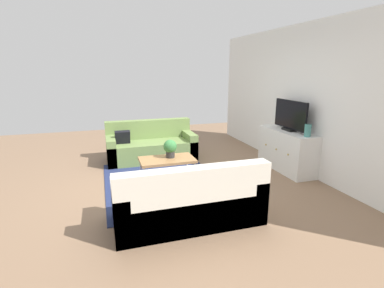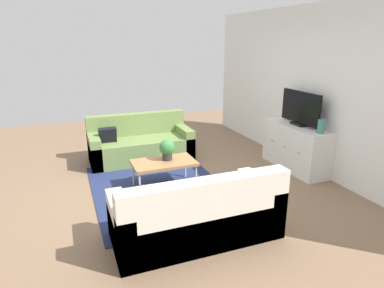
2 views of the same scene
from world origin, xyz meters
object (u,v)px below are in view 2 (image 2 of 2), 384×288
(couch_right_side, at_px, (198,218))
(coffee_table, at_px, (164,163))
(potted_plant, at_px, (167,149))
(tv_console, at_px, (296,147))
(couch_left_side, at_px, (140,144))
(glass_vase, at_px, (321,126))
(flat_screen_tv, at_px, (300,109))

(couch_right_side, bearing_deg, coffee_table, 177.93)
(potted_plant, relative_size, tv_console, 0.24)
(tv_console, bearing_deg, coffee_table, -91.91)
(coffee_table, bearing_deg, couch_left_side, -177.82)
(couch_left_side, distance_m, coffee_table, 1.40)
(couch_left_side, distance_m, glass_vase, 3.17)
(potted_plant, xyz_separation_m, flat_screen_tv, (0.13, 2.27, 0.47))
(couch_left_side, xyz_separation_m, glass_vase, (2.01, 2.37, 0.60))
(couch_left_side, relative_size, flat_screen_tv, 2.03)
(potted_plant, xyz_separation_m, glass_vase, (0.66, 2.25, 0.29))
(couch_left_side, height_order, couch_right_side, same)
(potted_plant, distance_m, flat_screen_tv, 2.32)
(potted_plant, bearing_deg, glass_vase, 73.58)
(couch_right_side, relative_size, coffee_table, 1.98)
(couch_right_side, xyz_separation_m, glass_vase, (-0.86, 2.37, 0.60))
(couch_left_side, relative_size, potted_plant, 5.91)
(flat_screen_tv, bearing_deg, glass_vase, -2.15)
(couch_right_side, relative_size, flat_screen_tv, 2.03)
(coffee_table, xyz_separation_m, potted_plant, (-0.05, 0.07, 0.20))
(coffee_table, bearing_deg, flat_screen_tv, 88.11)
(couch_right_side, height_order, coffee_table, couch_right_side)
(tv_console, relative_size, glass_vase, 6.11)
(coffee_table, bearing_deg, glass_vase, 75.26)
(glass_vase, bearing_deg, couch_right_side, -70.05)
(couch_right_side, distance_m, tv_console, 2.76)
(couch_right_side, relative_size, potted_plant, 5.91)
(potted_plant, distance_m, tv_console, 2.26)
(flat_screen_tv, bearing_deg, potted_plant, -93.27)
(coffee_table, distance_m, potted_plant, 0.22)
(couch_left_side, height_order, flat_screen_tv, flat_screen_tv)
(couch_left_side, relative_size, tv_console, 1.41)
(couch_right_side, bearing_deg, potted_plant, 175.36)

